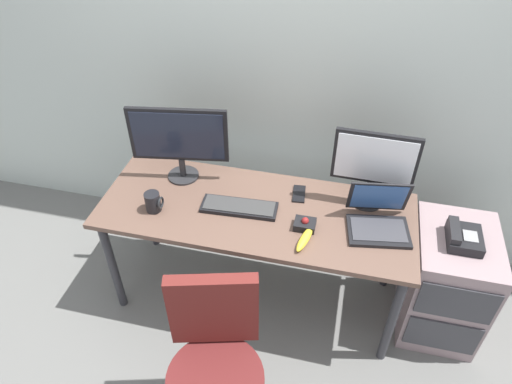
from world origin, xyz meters
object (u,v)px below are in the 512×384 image
(cell_phone, at_px, (299,194))
(trackball_mouse, at_px, (305,224))
(file_cabinet, at_px, (445,282))
(laptop, at_px, (378,218))
(banana, at_px, (305,239))
(office_chair, at_px, (216,373))
(coffee_mug, at_px, (153,202))
(keyboard, at_px, (239,207))
(desk_phone, at_px, (463,237))
(monitor_main, at_px, (179,139))
(monitor_side, at_px, (374,164))

(cell_phone, bearing_deg, trackball_mouse, -79.97)
(file_cabinet, height_order, laptop, laptop)
(banana, bearing_deg, laptop, 29.57)
(cell_phone, relative_size, banana, 0.75)
(office_chair, bearing_deg, coffee_mug, 128.88)
(keyboard, height_order, coffee_mug, coffee_mug)
(desk_phone, distance_m, laptop, 0.44)
(monitor_main, bearing_deg, coffee_mug, -99.58)
(file_cabinet, height_order, monitor_main, monitor_main)
(monitor_main, bearing_deg, trackball_mouse, -18.69)
(monitor_main, bearing_deg, office_chair, -63.70)
(office_chair, xyz_separation_m, trackball_mouse, (0.28, 0.71, 0.35))
(trackball_mouse, bearing_deg, cell_phone, 105.72)
(keyboard, distance_m, cell_phone, 0.35)
(desk_phone, bearing_deg, laptop, -176.24)
(monitor_side, distance_m, keyboard, 0.74)
(monitor_main, relative_size, cell_phone, 3.83)
(office_chair, bearing_deg, keyboard, 96.32)
(office_chair, relative_size, banana, 4.80)
(monitor_side, distance_m, banana, 0.53)
(monitor_side, xyz_separation_m, cell_phone, (-0.37, -0.03, -0.25))
(cell_phone, bearing_deg, office_chair, -108.09)
(file_cabinet, xyz_separation_m, keyboard, (-1.17, -0.08, 0.40))
(keyboard, height_order, cell_phone, keyboard)
(coffee_mug, distance_m, cell_phone, 0.80)
(coffee_mug, xyz_separation_m, cell_phone, (0.74, 0.30, -0.05))
(laptop, bearing_deg, banana, -150.43)
(office_chair, distance_m, monitor_main, 1.22)
(desk_phone, height_order, keyboard, desk_phone)
(file_cabinet, bearing_deg, coffee_mug, -173.16)
(office_chair, distance_m, trackball_mouse, 0.84)
(keyboard, bearing_deg, laptop, 2.98)
(laptop, distance_m, trackball_mouse, 0.38)
(monitor_side, relative_size, keyboard, 1.06)
(desk_phone, distance_m, office_chair, 1.40)
(trackball_mouse, height_order, coffee_mug, coffee_mug)
(file_cabinet, distance_m, keyboard, 1.24)
(office_chair, relative_size, monitor_main, 1.68)
(keyboard, bearing_deg, monitor_side, 18.44)
(keyboard, bearing_deg, desk_phone, 3.27)
(trackball_mouse, bearing_deg, monitor_main, 161.31)
(office_chair, height_order, coffee_mug, office_chair)
(file_cabinet, bearing_deg, office_chair, -142.01)
(desk_phone, bearing_deg, keyboard, -176.73)
(office_chair, bearing_deg, desk_phone, 37.66)
(keyboard, bearing_deg, coffee_mug, -165.96)
(file_cabinet, distance_m, coffee_mug, 1.68)
(desk_phone, relative_size, trackball_mouse, 1.82)
(trackball_mouse, bearing_deg, keyboard, 170.90)
(trackball_mouse, height_order, cell_phone, trackball_mouse)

